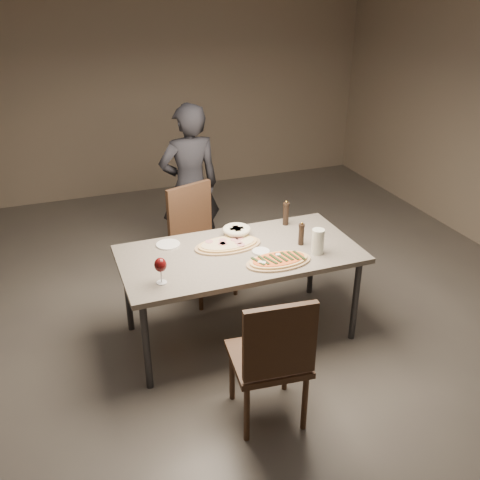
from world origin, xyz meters
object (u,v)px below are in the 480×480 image
object	(u,v)px
dining_table	(240,259)
chair_near	(273,355)
bread_basket	(237,231)
ham_pizza	(228,245)
carafe	(318,242)
diner	(190,187)
chair_far	(198,235)
zucchini_pizza	(279,261)
pepper_mill_left	(301,234)

from	to	relation	value
dining_table	chair_near	bearing A→B (deg)	-98.83
bread_basket	chair_near	bearing A→B (deg)	-100.03
ham_pizza	bread_basket	bearing A→B (deg)	32.13
carafe	diner	bearing A→B (deg)	109.53
ham_pizza	bread_basket	world-z (taller)	bread_basket
ham_pizza	chair_far	world-z (taller)	chair_far
diner	bread_basket	bearing A→B (deg)	91.98
ham_pizza	chair_near	distance (m)	1.12
zucchini_pizza	chair_near	distance (m)	0.84
zucchini_pizza	pepper_mill_left	world-z (taller)	pepper_mill_left
bread_basket	diner	xyz separation A→B (m)	(-0.08, 1.08, 0.01)
zucchini_pizza	bread_basket	size ratio (longest dim) A/B	2.20
chair_near	chair_far	world-z (taller)	chair_far
ham_pizza	carafe	distance (m)	0.69
chair_near	diner	size ratio (longest dim) A/B	0.61
ham_pizza	chair_near	xyz separation A→B (m)	(-0.10, -1.10, -0.22)
dining_table	ham_pizza	size ratio (longest dim) A/B	3.42
pepper_mill_left	diner	size ratio (longest dim) A/B	0.12
chair_near	pepper_mill_left	bearing A→B (deg)	61.55
pepper_mill_left	chair_near	world-z (taller)	chair_near
chair_near	chair_far	size ratio (longest dim) A/B	0.98
dining_table	chair_near	xyz separation A→B (m)	(-0.15, -0.98, -0.15)
dining_table	ham_pizza	world-z (taller)	ham_pizza
chair_near	diner	xyz separation A→B (m)	(0.14, 2.31, 0.26)
zucchini_pizza	carafe	size ratio (longest dim) A/B	2.54
zucchini_pizza	dining_table	bearing A→B (deg)	133.84
zucchini_pizza	pepper_mill_left	distance (m)	0.36
zucchini_pizza	diner	distance (m)	1.60
bread_basket	carafe	bearing A→B (deg)	-45.41
ham_pizza	bread_basket	size ratio (longest dim) A/B	2.33
bread_basket	diner	size ratio (longest dim) A/B	0.14
pepper_mill_left	dining_table	bearing A→B (deg)	174.42
carafe	pepper_mill_left	bearing A→B (deg)	105.82
bread_basket	chair_near	world-z (taller)	chair_near
carafe	chair_far	size ratio (longest dim) A/B	0.20
zucchini_pizza	carafe	distance (m)	0.34
dining_table	chair_near	size ratio (longest dim) A/B	1.84
dining_table	carafe	bearing A→B (deg)	-22.52
ham_pizza	zucchini_pizza	bearing A→B (deg)	-71.56
ham_pizza	chair_far	xyz separation A→B (m)	(-0.05, 0.66, -0.21)
carafe	chair_far	xyz separation A→B (m)	(-0.64, 1.00, -0.29)
carafe	diner	xyz separation A→B (m)	(-0.55, 1.55, -0.04)
pepper_mill_left	bread_basket	bearing A→B (deg)	144.32
ham_pizza	chair_near	size ratio (longest dim) A/B	0.54
dining_table	pepper_mill_left	distance (m)	0.51
dining_table	chair_far	xyz separation A→B (m)	(-0.11, 0.78, -0.14)
dining_table	chair_near	distance (m)	1.00
diner	ham_pizza	bearing A→B (deg)	85.77
bread_basket	pepper_mill_left	size ratio (longest dim) A/B	1.19
dining_table	chair_far	bearing A→B (deg)	97.80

